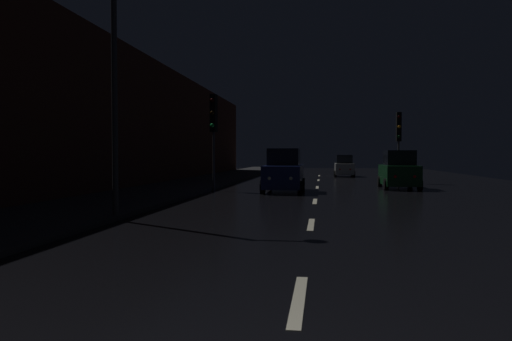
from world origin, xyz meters
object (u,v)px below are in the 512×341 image
object	(u,v)px
car_distant_taillights	(344,167)
car_parked_right_far	(399,171)
traffic_light_far_right	(399,132)
traffic_light_far_left	(213,121)
streetlamp_overhead	(131,55)
car_approaching_headlights	(284,172)

from	to	relation	value
car_distant_taillights	car_parked_right_far	bearing A→B (deg)	-171.26
car_parked_right_far	traffic_light_far_right	bearing A→B (deg)	-8.36
traffic_light_far_left	car_parked_right_far	size ratio (longest dim) A/B	1.19
traffic_light_far_right	streetlamp_overhead	bearing A→B (deg)	-29.02
traffic_light_far_left	streetlamp_overhead	bearing A→B (deg)	11.02
traffic_light_far_left	traffic_light_far_right	distance (m)	13.41
traffic_light_far_right	car_distant_taillights	distance (m)	10.21
traffic_light_far_left	traffic_light_far_right	xyz separation A→B (m)	(10.42, 8.44, -0.23)
car_approaching_headlights	car_distant_taillights	size ratio (longest dim) A/B	1.16
car_distant_taillights	traffic_light_far_left	bearing A→B (deg)	157.66
traffic_light_far_left	streetlamp_overhead	xyz separation A→B (m)	(0.28, -11.36, 0.99)
car_distant_taillights	car_parked_right_far	world-z (taller)	car_parked_right_far
car_parked_right_far	car_distant_taillights	bearing A→B (deg)	8.74
traffic_light_far_right	streetlamp_overhead	distance (m)	22.28
traffic_light_far_left	traffic_light_far_right	bearing A→B (deg)	138.63
traffic_light_far_right	traffic_light_far_left	bearing A→B (deg)	-52.88
streetlamp_overhead	car_parked_right_far	size ratio (longest dim) A/B	1.65
traffic_light_far_right	car_parked_right_far	size ratio (longest dim) A/B	1.12
streetlamp_overhead	car_distant_taillights	world-z (taller)	streetlamp_overhead
streetlamp_overhead	car_parked_right_far	distance (m)	17.50
streetlamp_overhead	car_distant_taillights	distance (m)	30.28
car_approaching_headlights	car_parked_right_far	xyz separation A→B (m)	(6.03, 3.09, -0.03)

